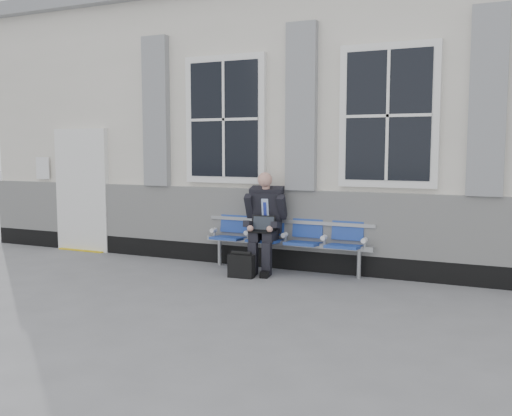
% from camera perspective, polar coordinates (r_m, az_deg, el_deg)
% --- Properties ---
extents(ground, '(70.00, 70.00, 0.00)m').
position_cam_1_polar(ground, '(6.95, 7.39, -9.17)').
color(ground, slate).
rests_on(ground, ground).
extents(station_building, '(14.40, 4.40, 4.49)m').
position_cam_1_polar(station_building, '(10.09, 13.30, 8.17)').
color(station_building, silver).
rests_on(station_building, ground).
extents(bench, '(2.60, 0.47, 0.91)m').
position_cam_1_polar(bench, '(8.41, 3.04, -2.63)').
color(bench, '#9EA0A3').
rests_on(bench, ground).
extents(businessman, '(0.63, 0.84, 1.46)m').
position_cam_1_polar(businessman, '(8.36, 0.91, -1.05)').
color(businessman, black).
rests_on(businessman, ground).
extents(briefcase, '(0.37, 0.18, 0.37)m').
position_cam_1_polar(briefcase, '(8.05, -1.48, -5.77)').
color(briefcase, black).
rests_on(briefcase, ground).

